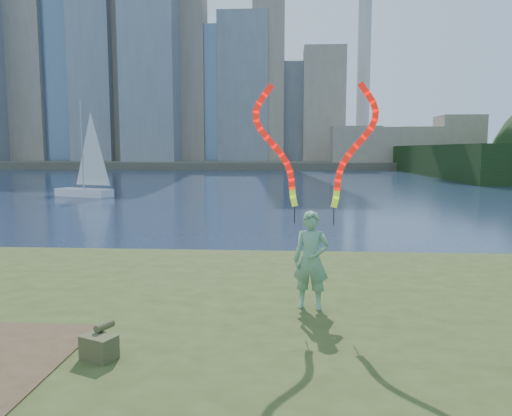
{
  "coord_description": "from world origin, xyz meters",
  "views": [
    {
      "loc": [
        2.19,
        -8.75,
        3.43
      ],
      "look_at": [
        1.54,
        1.0,
        2.28
      ],
      "focal_mm": 35.0,
      "sensor_mm": 36.0,
      "label": 1
    }
  ],
  "objects": [
    {
      "name": "ground",
      "position": [
        0.0,
        0.0,
        0.0
      ],
      "size": [
        320.0,
        320.0,
        0.0
      ],
      "primitive_type": "plane",
      "color": "#19253E",
      "rests_on": "ground"
    },
    {
      "name": "grassy_knoll",
      "position": [
        0.0,
        -2.3,
        0.34
      ],
      "size": [
        20.0,
        18.0,
        0.8
      ],
      "color": "#344317",
      "rests_on": "ground"
    },
    {
      "name": "far_shore",
      "position": [
        0.0,
        95.0,
        0.6
      ],
      "size": [
        320.0,
        40.0,
        1.2
      ],
      "primitive_type": "cube",
      "color": "#4C4737",
      "rests_on": "ground"
    },
    {
      "name": "woman_with_ribbons",
      "position": [
        2.58,
        -0.6,
        2.21
      ],
      "size": [
        2.02,
        0.56,
        4.01
      ],
      "rotation": [
        0.0,
        0.0,
        -0.19
      ],
      "color": "#166B2C",
      "rests_on": "grassy_knoll"
    },
    {
      "name": "canvas_bag",
      "position": [
        -0.19,
        -2.84,
        0.97
      ],
      "size": [
        0.5,
        0.57,
        0.41
      ],
      "rotation": [
        0.0,
        0.0,
        -0.42
      ],
      "color": "#444C27",
      "rests_on": "grassy_knoll"
    },
    {
      "name": "sailboat",
      "position": [
        -12.61,
        26.73,
        1.2
      ],
      "size": [
        4.59,
        2.8,
        7.01
      ],
      "rotation": [
        0.0,
        0.0,
        -0.35
      ],
      "color": "white",
      "rests_on": "ground"
    }
  ]
}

